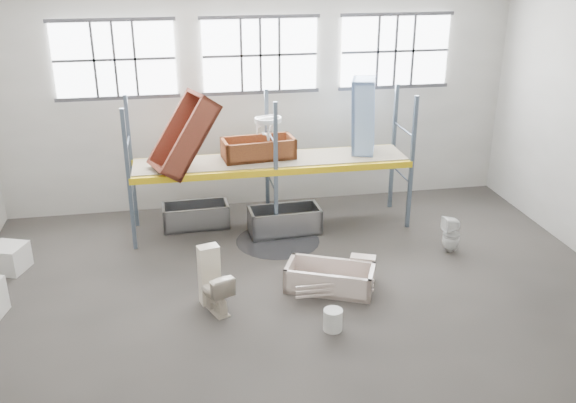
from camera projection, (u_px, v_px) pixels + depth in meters
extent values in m
cube|color=#4B4641|center=(304.00, 309.00, 11.14)|extent=(12.00, 10.00, 0.10)
cube|color=silver|center=(307.00, 9.00, 9.21)|extent=(12.00, 10.00, 0.10)
cube|color=#ACA9A0|center=(260.00, 102.00, 14.77)|extent=(12.00, 0.10, 5.00)
cube|color=#A4A198|center=(423.00, 361.00, 5.58)|extent=(12.00, 0.10, 5.00)
cube|color=white|center=(115.00, 59.00, 13.72)|extent=(2.60, 0.04, 1.60)
cube|color=white|center=(260.00, 55.00, 14.26)|extent=(2.60, 0.04, 1.60)
cube|color=white|center=(395.00, 51.00, 14.80)|extent=(2.60, 0.04, 1.60)
cube|color=slate|center=(129.00, 181.00, 12.69)|extent=(0.08, 0.08, 3.00)
cube|color=slate|center=(132.00, 163.00, 13.78)|extent=(0.08, 0.08, 3.00)
cube|color=slate|center=(276.00, 172.00, 13.19)|extent=(0.08, 0.08, 3.00)
cube|color=slate|center=(267.00, 155.00, 14.29)|extent=(0.08, 0.08, 3.00)
cube|color=slate|center=(412.00, 164.00, 13.70)|extent=(0.08, 0.08, 3.00)
cube|color=slate|center=(393.00, 148.00, 14.79)|extent=(0.08, 0.08, 3.00)
cube|color=yellow|center=(276.00, 172.00, 13.19)|extent=(6.00, 0.10, 0.14)
cube|color=yellow|center=(267.00, 155.00, 14.29)|extent=(6.00, 0.10, 0.14)
cube|color=gray|center=(271.00, 160.00, 13.71)|extent=(5.90, 1.10, 0.03)
cylinder|color=black|center=(278.00, 241.00, 13.58)|extent=(1.80, 1.80, 0.00)
cube|color=beige|center=(363.00, 267.00, 11.90)|extent=(0.52, 0.39, 0.44)
imported|color=beige|center=(310.00, 280.00, 11.66)|extent=(0.55, 0.55, 0.15)
imported|color=beige|center=(215.00, 291.00, 10.86)|extent=(0.68, 0.86, 0.77)
cube|color=beige|center=(209.00, 275.00, 11.05)|extent=(0.40, 0.31, 1.11)
imported|color=white|center=(451.00, 234.00, 12.98)|extent=(0.36, 0.35, 0.77)
imported|color=silver|center=(268.00, 139.00, 13.37)|extent=(0.71, 0.64, 0.52)
cylinder|color=silver|center=(333.00, 320.00, 10.39)|extent=(0.33, 0.33, 0.37)
cube|color=silver|center=(9.00, 258.00, 12.28)|extent=(0.80, 0.80, 0.52)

